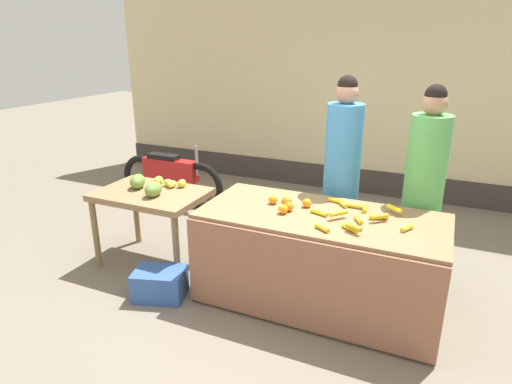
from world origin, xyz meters
TOP-DOWN VIEW (x-y plane):
  - ground_plane at (0.00, 0.00)m, footprint 24.00×24.00m
  - market_wall_back at (0.00, 3.14)m, footprint 7.91×0.23m
  - fruit_stall_counter at (0.42, -0.01)m, footprint 2.01×0.93m
  - side_table_wooden at (-1.30, 0.00)m, footprint 1.05×0.72m
  - banana_bunch_pile at (0.69, 0.04)m, footprint 0.82×0.70m
  - orange_pile at (0.12, 0.01)m, footprint 0.37×0.30m
  - mango_papaya_pile at (-1.33, 0.03)m, footprint 0.61×0.50m
  - vendor_woman_blue_shirt at (0.41, 0.70)m, footprint 0.34×0.34m
  - vendor_woman_green_shirt at (1.15, 0.67)m, footprint 0.34×0.34m
  - parked_motorcycle at (-2.11, 1.46)m, footprint 1.60×0.18m
  - produce_crate at (-0.88, -0.51)m, footprint 0.51×0.44m
  - produce_sack at (-0.52, 0.67)m, footprint 0.46×0.47m

SIDE VIEW (x-z plane):
  - ground_plane at x=0.00m, z-range 0.00..0.00m
  - produce_crate at x=-0.88m, z-range 0.00..0.26m
  - produce_sack at x=-0.52m, z-range 0.00..0.54m
  - parked_motorcycle at x=-2.11m, z-range -0.04..0.84m
  - fruit_stall_counter at x=0.42m, z-range 0.00..0.82m
  - side_table_wooden at x=-1.30m, z-range 0.29..1.06m
  - mango_papaya_pile at x=-1.33m, z-range 0.76..0.90m
  - banana_bunch_pile at x=0.69m, z-range 0.82..0.88m
  - orange_pile at x=0.12m, z-range 0.82..0.91m
  - vendor_woman_green_shirt at x=1.15m, z-range 0.01..1.85m
  - vendor_woman_blue_shirt at x=0.41m, z-range 0.01..1.90m
  - market_wall_back at x=0.00m, z-range -0.03..3.38m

